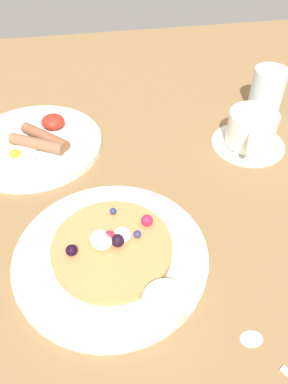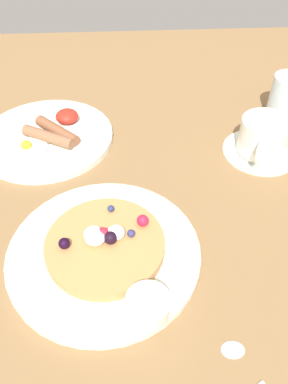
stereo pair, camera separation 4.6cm
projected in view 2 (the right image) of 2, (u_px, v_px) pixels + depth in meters
The scene contains 10 objects.
ground_plane at pixel (113, 233), 58.48cm from camera, with size 181.40×151.61×3.00cm, color olive.
pancake_plate at pixel (104, 252), 53.17cm from camera, with size 27.35×27.35×1.27cm, color white.
pancake_with_berries at pixel (105, 244), 52.24cm from camera, with size 16.84×16.84×3.44cm.
syrup_ramekin at pixel (148, 305), 45.16cm from camera, with size 5.55×5.55×2.65cm.
breakfast_plate at pixel (47, 137), 72.60cm from camera, with size 25.65×25.65×1.27cm, color white.
fried_breakfast at pixel (52, 131), 71.29cm from camera, with size 13.65×14.10×2.68cm.
coffee_saucer at pixel (260, 151), 70.09cm from camera, with size 13.83×13.83×0.72cm, color white.
coffee_cup at pixel (264, 136), 67.47cm from camera, with size 8.98×11.51×6.23cm.
teaspoon at pixel (252, 372), 41.97cm from camera, with size 8.19×12.58×0.60cm.
water_glass at pixel (287, 98), 75.79cm from camera, with size 6.89×6.89×8.98cm, color silver.
Camera 2 is at (2.66, -37.33, 44.14)cm, focal length 34.98 mm.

